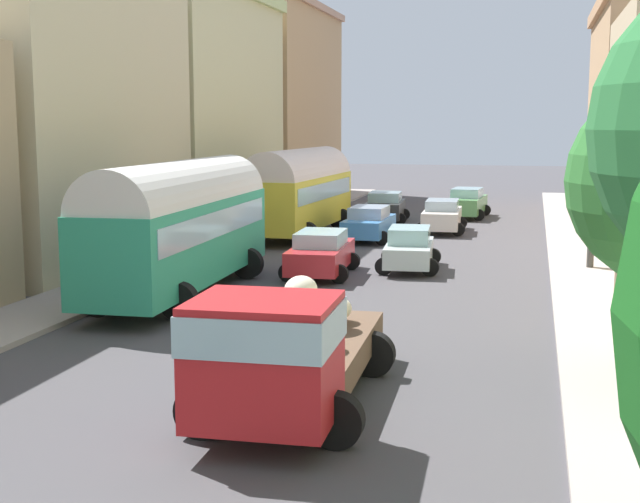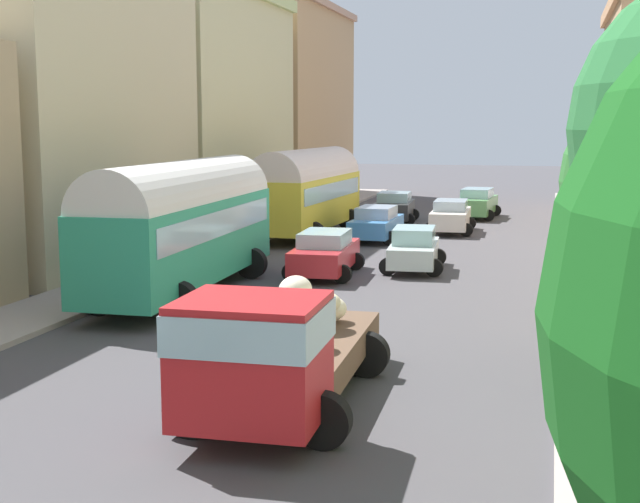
{
  "view_description": "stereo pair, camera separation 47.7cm",
  "coord_description": "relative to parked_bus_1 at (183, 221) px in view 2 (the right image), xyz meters",
  "views": [
    {
      "loc": [
        5.36,
        -1.52,
        5.08
      ],
      "look_at": [
        0.0,
        20.23,
        1.74
      ],
      "focal_mm": 48.66,
      "sensor_mm": 36.0,
      "label": 1
    },
    {
      "loc": [
        5.83,
        -1.4,
        5.08
      ],
      "look_at": [
        0.0,
        20.23,
        1.74
      ],
      "focal_mm": 48.66,
      "sensor_mm": 36.0,
      "label": 2
    }
  ],
  "objects": [
    {
      "name": "car_1",
      "position": [
        5.93,
        16.85,
        -1.43
      ],
      "size": [
        2.33,
        4.3,
        1.51
      ],
      "color": "silver",
      "rests_on": "ground"
    },
    {
      "name": "car_0",
      "position": [
        5.92,
        6.08,
        -1.46
      ],
      "size": [
        2.32,
        3.89,
        1.49
      ],
      "color": "silver",
      "rests_on": "ground"
    },
    {
      "name": "car_4",
      "position": [
        3.2,
        4.26,
        -1.44
      ],
      "size": [
        2.42,
        4.31,
        1.5
      ],
      "color": "red",
      "rests_on": "ground"
    },
    {
      "name": "building_left_4",
      "position": [
        -6.34,
        32.07,
        4.15
      ],
      "size": [
        5.5,
        14.36,
        12.68
      ],
      "color": "tan",
      "rests_on": "ground"
    },
    {
      "name": "ground_plane",
      "position": [
        4.66,
        5.01,
        -2.21
      ],
      "size": [
        154.0,
        154.0,
        0.0
      ],
      "primitive_type": "plane",
      "color": "#464447"
    },
    {
      "name": "parked_bus_2",
      "position": [
        -0.15,
        13.85,
        -0.06
      ],
      "size": [
        3.57,
        9.16,
        3.93
      ],
      "color": "gold",
      "rests_on": "ground"
    },
    {
      "name": "car_5",
      "position": [
        3.16,
        13.17,
        -1.45
      ],
      "size": [
        2.3,
        4.1,
        1.49
      ],
      "color": "#4487CF",
      "rests_on": "ground"
    },
    {
      "name": "car_2",
      "position": [
        6.58,
        23.45,
        -1.4
      ],
      "size": [
        2.45,
        4.4,
        1.59
      ],
      "color": "#548F50",
      "rests_on": "ground"
    },
    {
      "name": "pedestrian_0",
      "position": [
        12.0,
        7.31,
        -1.18
      ],
      "size": [
        0.43,
        0.43,
        1.8
      ],
      "color": "#45433F",
      "rests_on": "ground"
    },
    {
      "name": "building_left_2",
      "position": [
        -6.18,
        4.54,
        2.91
      ],
      "size": [
        4.68,
        11.54,
        10.23
      ],
      "color": "beige",
      "rests_on": "ground"
    },
    {
      "name": "pedestrian_1",
      "position": [
        12.54,
        2.67,
        -1.24
      ],
      "size": [
        0.55,
        0.55,
        1.72
      ],
      "color": "#816954",
      "rests_on": "ground"
    },
    {
      "name": "car_6",
      "position": [
        2.67,
        20.25,
        -1.42
      ],
      "size": [
        2.51,
        3.87,
        1.56
      ],
      "color": "#2D2C2C",
      "rests_on": "ground"
    },
    {
      "name": "sidewalk_right",
      "position": [
        11.91,
        5.01,
        -2.14
      ],
      "size": [
        2.5,
        70.0,
        0.14
      ],
      "primitive_type": "cube",
      "color": "#A39993",
      "rests_on": "ground"
    },
    {
      "name": "cargo_truck_0",
      "position": [
        5.98,
        -9.59,
        -0.96
      ],
      "size": [
        3.25,
        6.79,
        2.39
      ],
      "color": "#AE1B1F",
      "rests_on": "ground"
    },
    {
      "name": "sidewalk_left",
      "position": [
        -2.59,
        5.01,
        -2.14
      ],
      "size": [
        2.5,
        70.0,
        0.14
      ],
      "primitive_type": "cube",
      "color": "#9D928D",
      "rests_on": "ground"
    },
    {
      "name": "parked_bus_1",
      "position": [
        0.0,
        0.0,
        0.0
      ],
      "size": [
        3.45,
        10.06,
        3.99
      ],
      "color": "#2B9973",
      "rests_on": "ground"
    },
    {
      "name": "building_left_3",
      "position": [
        -6.47,
        17.39,
        3.67
      ],
      "size": [
        5.79,
        13.24,
        11.7
      ],
      "color": "beige",
      "rests_on": "ground"
    },
    {
      "name": "pedestrian_2",
      "position": [
        12.02,
        7.4,
        -1.23
      ],
      "size": [
        0.5,
        0.5,
        1.72
      ],
      "color": "brown",
      "rests_on": "ground"
    }
  ]
}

